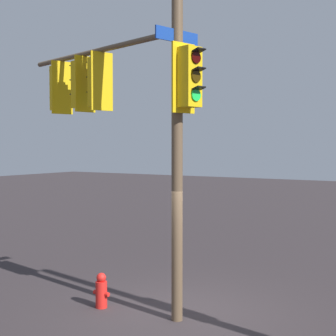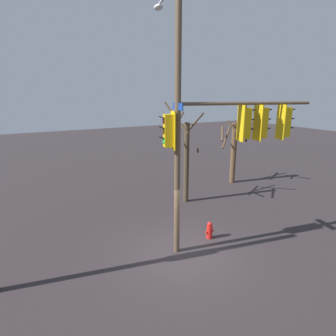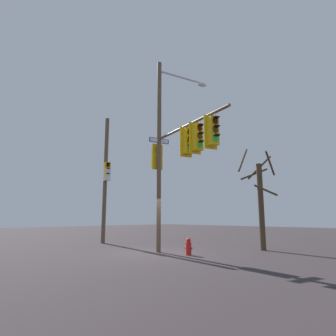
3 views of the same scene
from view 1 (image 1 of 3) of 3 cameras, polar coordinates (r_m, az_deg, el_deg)
ground_plane at (r=10.24m, az=1.23°, el=-16.56°), size 80.00×80.00×0.00m
main_signal_pole_assembly at (r=10.43m, az=-4.92°, el=12.14°), size 5.67×4.36×9.67m
fire_hydrant at (r=10.60m, az=-7.73°, el=-13.97°), size 0.38×0.24×0.73m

